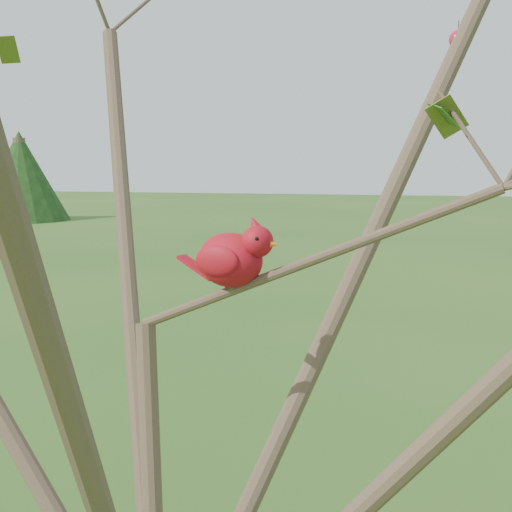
# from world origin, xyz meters

# --- Properties ---
(crabapple_tree) EXTENTS (2.35, 2.05, 2.95)m
(crabapple_tree) POSITION_xyz_m (0.03, -0.02, 2.12)
(crabapple_tree) COLOR #483626
(crabapple_tree) RESTS_ON ground
(cardinal) EXTENTS (0.19, 0.12, 0.14)m
(cardinal) POSITION_xyz_m (0.12, 0.08, 2.08)
(cardinal) COLOR #B40F18
(cardinal) RESTS_ON ground
(distant_trees) EXTENTS (41.12, 14.98, 3.16)m
(distant_trees) POSITION_xyz_m (-2.75, 24.95, 1.42)
(distant_trees) COLOR #483626
(distant_trees) RESTS_ON ground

